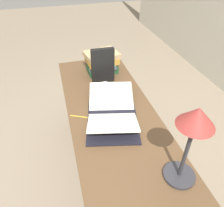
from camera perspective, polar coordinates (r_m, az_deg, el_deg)
The scene contains 8 objects.
ground_plane at distance 2.00m, azimuth -0.02°, elevation -18.79°, with size 12.00×12.00×0.00m, color gray.
reading_desk at distance 1.51m, azimuth -0.03°, elevation -5.43°, with size 1.60×0.57×0.74m.
open_book at distance 1.41m, azimuth -0.03°, elevation -1.88°, with size 0.61×0.43×0.09m.
book_stack_tall at distance 1.85m, azimuth -2.67°, elevation 10.83°, with size 0.24×0.29×0.17m.
book_standing_upright at distance 1.69m, azimuth -2.40°, elevation 9.79°, with size 0.04×0.17×0.28m.
reading_lamp at distance 0.93m, azimuth 20.54°, elevation -6.25°, with size 0.15×0.15×0.43m.
coffee_mug at distance 1.58m, azimuth -1.81°, elevation 3.60°, with size 0.12×0.09×0.08m.
pencil at distance 1.42m, azimuth -7.63°, elevation -3.43°, with size 0.08×0.15×0.01m.
Camera 1 is at (1.06, -0.29, 1.67)m, focal length 35.00 mm.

